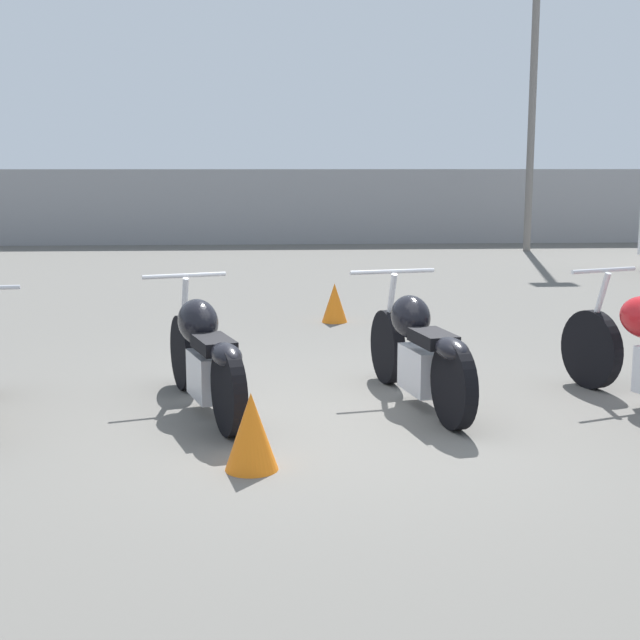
{
  "coord_description": "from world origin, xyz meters",
  "views": [
    {
      "loc": [
        -0.43,
        -6.41,
        1.87
      ],
      "look_at": [
        0.0,
        0.61,
        0.65
      ],
      "focal_mm": 50.0,
      "sensor_mm": 36.0,
      "label": 1
    }
  ],
  "objects_px": {
    "traffic_cone_far": "(335,303)",
    "motorcycle_slot_2": "(205,354)",
    "traffic_cone_near": "(251,431)",
    "motorcycle_slot_3": "(419,350)",
    "light_pole_left": "(534,55)"
  },
  "relations": [
    {
      "from": "traffic_cone_far",
      "to": "motorcycle_slot_2",
      "type": "bearing_deg",
      "value": -108.49
    },
    {
      "from": "motorcycle_slot_2",
      "to": "traffic_cone_far",
      "type": "bearing_deg",
      "value": 53.73
    },
    {
      "from": "traffic_cone_near",
      "to": "motorcycle_slot_3",
      "type": "bearing_deg",
      "value": 48.4
    },
    {
      "from": "motorcycle_slot_2",
      "to": "traffic_cone_far",
      "type": "height_order",
      "value": "motorcycle_slot_2"
    },
    {
      "from": "motorcycle_slot_2",
      "to": "traffic_cone_near",
      "type": "distance_m",
      "value": 1.45
    },
    {
      "from": "light_pole_left",
      "to": "motorcycle_slot_2",
      "type": "distance_m",
      "value": 14.69
    },
    {
      "from": "light_pole_left",
      "to": "traffic_cone_near",
      "type": "height_order",
      "value": "light_pole_left"
    },
    {
      "from": "light_pole_left",
      "to": "motorcycle_slot_2",
      "type": "bearing_deg",
      "value": -116.19
    },
    {
      "from": "motorcycle_slot_2",
      "to": "motorcycle_slot_3",
      "type": "bearing_deg",
      "value": -14.99
    },
    {
      "from": "motorcycle_slot_3",
      "to": "traffic_cone_near",
      "type": "xyz_separation_m",
      "value": [
        -1.3,
        -1.47,
        -0.19
      ]
    },
    {
      "from": "traffic_cone_near",
      "to": "traffic_cone_far",
      "type": "distance_m",
      "value": 5.34
    },
    {
      "from": "motorcycle_slot_2",
      "to": "motorcycle_slot_3",
      "type": "distance_m",
      "value": 1.68
    },
    {
      "from": "light_pole_left",
      "to": "traffic_cone_far",
      "type": "height_order",
      "value": "light_pole_left"
    },
    {
      "from": "light_pole_left",
      "to": "motorcycle_slot_2",
      "type": "xyz_separation_m",
      "value": [
        -6.27,
        -12.74,
        -3.77
      ]
    },
    {
      "from": "light_pole_left",
      "to": "motorcycle_slot_3",
      "type": "distance_m",
      "value": 13.99
    }
  ]
}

